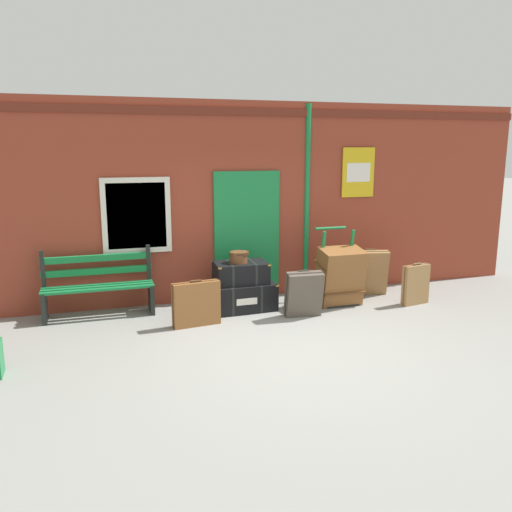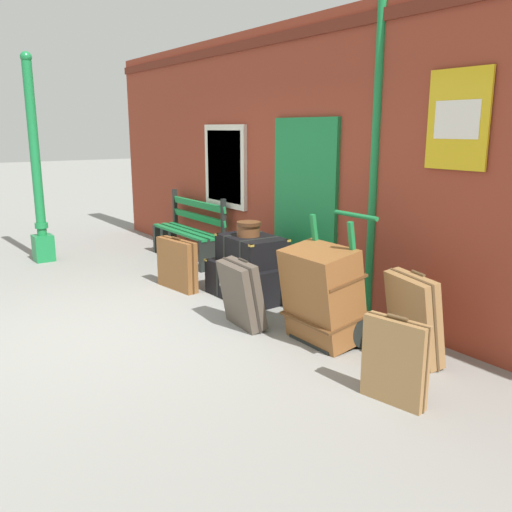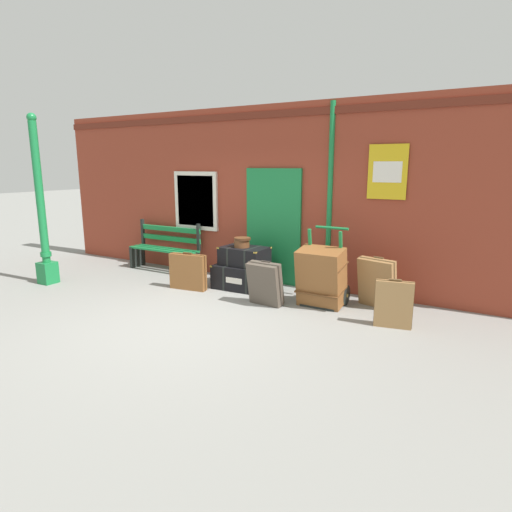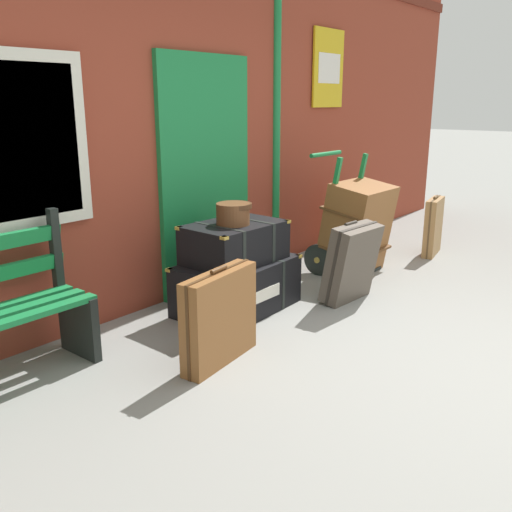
# 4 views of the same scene
# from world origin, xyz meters

# --- Properties ---
(ground_plane) EXTENTS (60.00, 60.00, 0.00)m
(ground_plane) POSITION_xyz_m (0.00, 0.00, 0.00)
(ground_plane) COLOR gray
(brick_facade) EXTENTS (10.40, 0.35, 3.20)m
(brick_facade) POSITION_xyz_m (-0.01, 2.60, 1.60)
(brick_facade) COLOR brown
(brick_facade) RESTS_ON ground
(lamp_post) EXTENTS (0.28, 0.28, 3.04)m
(lamp_post) POSITION_xyz_m (-3.49, 0.28, 1.16)
(lamp_post) COLOR #197A3D
(lamp_post) RESTS_ON ground
(platform_bench) EXTENTS (1.60, 0.43, 1.01)m
(platform_bench) POSITION_xyz_m (-2.29, 2.16, 0.44)
(platform_bench) COLOR #197A3D
(platform_bench) RESTS_ON ground
(steamer_trunk_base) EXTENTS (1.03, 0.69, 0.43)m
(steamer_trunk_base) POSITION_xyz_m (-0.18, 1.83, 0.21)
(steamer_trunk_base) COLOR black
(steamer_trunk_base) RESTS_ON ground
(steamer_trunk_middle) EXTENTS (0.83, 0.57, 0.33)m
(steamer_trunk_middle) POSITION_xyz_m (-0.17, 1.86, 0.58)
(steamer_trunk_middle) COLOR black
(steamer_trunk_middle) RESTS_ON steamer_trunk_base
(round_hatbox) EXTENTS (0.29, 0.29, 0.17)m
(round_hatbox) POSITION_xyz_m (-0.21, 1.84, 0.84)
(round_hatbox) COLOR brown
(round_hatbox) RESTS_ON steamer_trunk_middle
(porters_trolley) EXTENTS (0.71, 0.57, 1.20)m
(porters_trolley) POSITION_xyz_m (1.38, 1.76, 0.27)
(porters_trolley) COLOR black
(porters_trolley) RESTS_ON ground
(large_brown_trunk) EXTENTS (0.70, 0.57, 0.94)m
(large_brown_trunk) POSITION_xyz_m (1.38, 1.58, 0.47)
(large_brown_trunk) COLOR brown
(large_brown_trunk) RESTS_ON ground
(suitcase_brown) EXTENTS (0.69, 0.24, 0.67)m
(suitcase_brown) POSITION_xyz_m (-0.99, 1.28, 0.32)
(suitcase_brown) COLOR brown
(suitcase_brown) RESTS_ON ground
(suitcase_charcoal) EXTENTS (0.50, 0.21, 0.68)m
(suitcase_charcoal) POSITION_xyz_m (2.56, 1.25, 0.32)
(suitcase_charcoal) COLOR olive
(suitcase_charcoal) RESTS_ON ground
(suitcase_slate) EXTENTS (0.56, 0.34, 0.71)m
(suitcase_slate) POSITION_xyz_m (0.61, 1.20, 0.35)
(suitcase_slate) COLOR #51473D
(suitcase_slate) RESTS_ON ground
(suitcase_beige) EXTENTS (0.62, 0.41, 0.80)m
(suitcase_beige) POSITION_xyz_m (2.14, 1.96, 0.39)
(suitcase_beige) COLOR olive
(suitcase_beige) RESTS_ON ground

